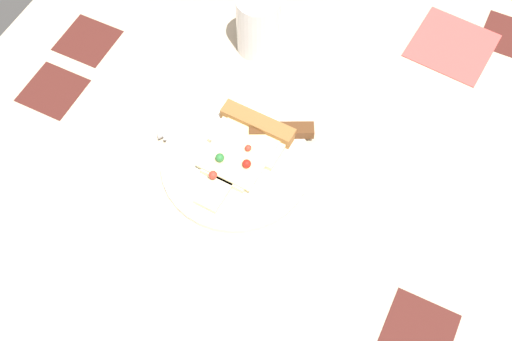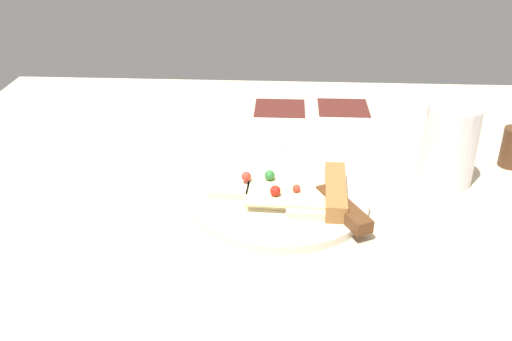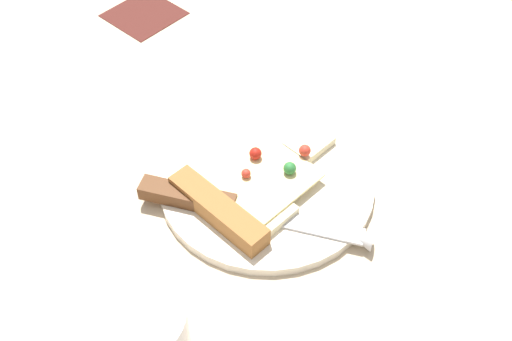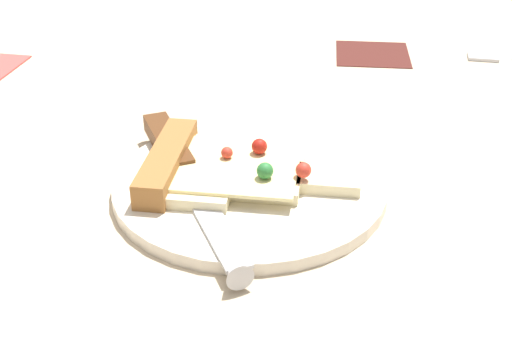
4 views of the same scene
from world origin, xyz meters
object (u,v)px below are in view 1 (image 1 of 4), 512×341
(pizza_slice, at_px, (244,146))
(drinking_glass, at_px, (258,24))
(plate, at_px, (236,163))
(knife, at_px, (252,131))
(napkin, at_px, (452,45))

(pizza_slice, bearing_deg, drinking_glass, -67.23)
(plate, distance_m, drinking_glass, 0.24)
(knife, distance_m, drinking_glass, 0.19)
(knife, xyz_separation_m, napkin, (0.23, 0.32, -0.01))
(pizza_slice, height_order, drinking_glass, drinking_glass)
(plate, bearing_deg, napkin, 58.88)
(drinking_glass, relative_size, napkin, 0.85)
(plate, height_order, napkin, plate)
(drinking_glass, distance_m, napkin, 0.34)
(pizza_slice, xyz_separation_m, napkin, (0.22, 0.35, -0.02))
(plate, xyz_separation_m, napkin, (0.22, 0.37, -0.00))
(napkin, bearing_deg, pizza_slice, -122.80)
(pizza_slice, distance_m, knife, 0.03)
(pizza_slice, bearing_deg, knife, -83.73)
(knife, distance_m, napkin, 0.39)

